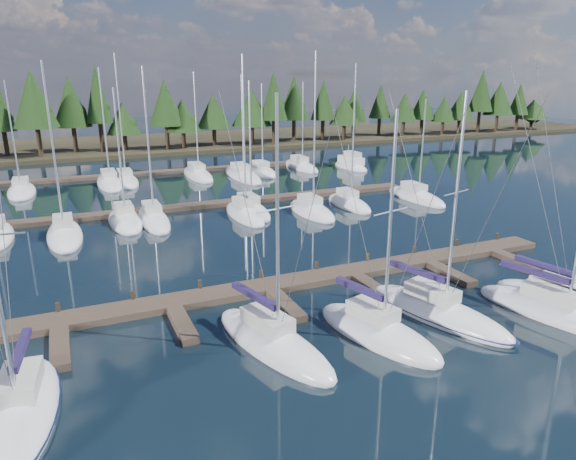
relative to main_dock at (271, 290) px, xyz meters
name	(u,v)px	position (x,y,z in m)	size (l,w,h in m)	color
ground	(214,236)	(0.00, 12.64, -0.20)	(260.00, 260.00, 0.00)	black
far_shore	(125,145)	(0.00, 72.64, 0.10)	(220.00, 30.00, 0.60)	#312B1B
main_dock	(271,290)	(0.00, 0.00, 0.00)	(44.00, 6.13, 0.90)	#493A2D
back_docks	(168,188)	(0.00, 32.23, 0.00)	(50.00, 21.80, 0.40)	#493A2D
front_sailboat_1	(22,411)	(-13.42, -7.13, 0.09)	(3.68, 8.59, 13.87)	white
front_sailboat_2	(272,342)	(-2.37, -6.08, 0.08)	(4.65, 9.22, 13.02)	white
front_sailboat_3	(377,332)	(2.94, -7.30, 0.08)	(4.57, 8.28, 12.29)	white
front_sailboat_4	(437,312)	(7.29, -6.68, 0.08)	(5.13, 9.74, 13.00)	white
front_sailboat_5	(562,305)	(14.40, -8.90, 0.10)	(4.33, 8.85, 15.76)	white
front_sailboat_6	(557,313)	(13.26, -9.50, 0.09)	(4.80, 9.64, 14.20)	white
back_sailboat_rows	(179,195)	(0.37, 27.72, 0.06)	(47.72, 32.08, 16.06)	white
motor_yacht_right	(351,165)	(26.96, 36.17, 0.24)	(2.68, 7.83, 3.89)	white
tree_line	(128,109)	(-0.01, 62.77, 7.24)	(187.35, 11.88, 14.08)	black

